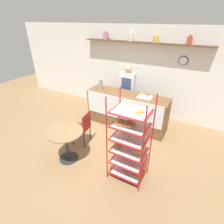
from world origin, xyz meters
name	(u,v)px	position (x,y,z in m)	size (l,w,h in m)	color
ground_plane	(103,151)	(0.00, 0.00, 0.00)	(14.00, 14.00, 0.00)	olive
back_wall	(142,72)	(0.00, 2.38, 1.37)	(10.00, 0.30, 2.70)	white
display_counter	(127,110)	(0.00, 1.33, 0.50)	(2.31, 0.61, 1.00)	brown
pastry_rack	(129,144)	(0.84, -0.39, 0.80)	(0.69, 0.52, 1.78)	#A51919
person_worker	(127,89)	(-0.25, 1.90, 0.91)	(0.45, 0.23, 1.65)	#282833
cafe_table	(66,138)	(-0.54, -0.60, 0.57)	(0.77, 0.77, 0.75)	#262628
cafe_chair	(84,126)	(-0.56, 0.04, 0.53)	(0.43, 0.43, 0.86)	black
coffee_carafe	(101,84)	(-0.83, 1.29, 1.16)	(0.11, 0.11, 0.31)	gray
donut_tray_counter	(145,96)	(0.48, 1.39, 1.02)	(0.37, 0.31, 0.05)	silver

